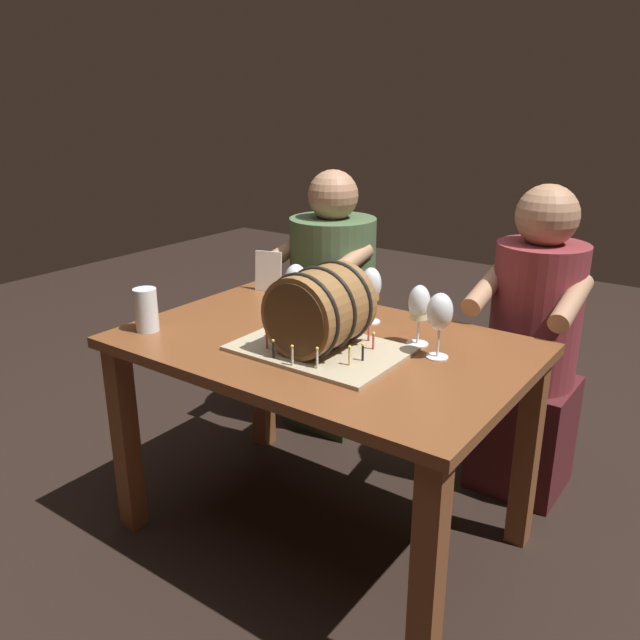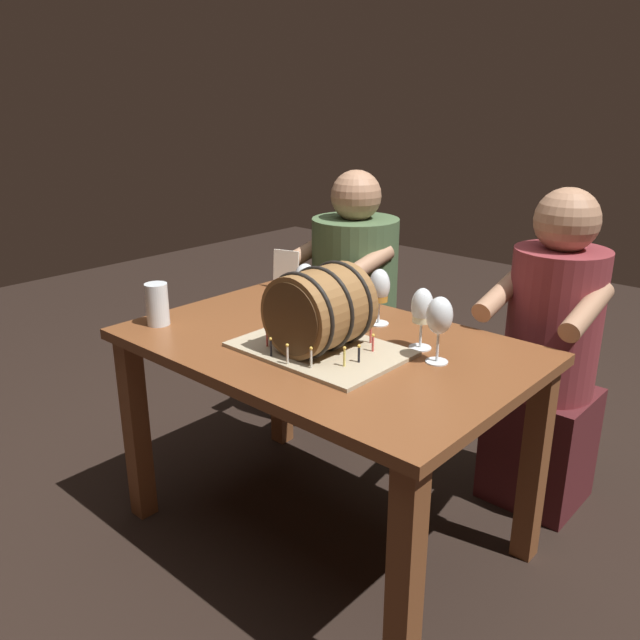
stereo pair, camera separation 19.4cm
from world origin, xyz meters
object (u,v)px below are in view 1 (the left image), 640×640
object	(u,v)px
wine_glass_rose	(296,283)
wine_glass_white	(419,306)
dining_table	(323,373)
person_seated_left	(332,308)
wine_glass_empty	(440,313)
menu_card	(268,271)
beer_pint	(146,311)
barrel_cake	(320,313)
wine_glass_amber	(371,287)
person_seated_right	(531,357)
wine_glass_red	(332,286)

from	to	relation	value
wine_glass_rose	wine_glass_white	bearing A→B (deg)	3.29
dining_table	person_seated_left	size ratio (longest dim) A/B	1.08
wine_glass_empty	menu_card	size ratio (longest dim) A/B	1.26
wine_glass_white	beer_pint	bearing A→B (deg)	-152.48
barrel_cake	beer_pint	xyz separation A→B (m)	(-0.57, -0.19, -0.05)
dining_table	wine_glass_amber	world-z (taller)	wine_glass_amber
dining_table	person_seated_right	xyz separation A→B (m)	(0.45, 0.71, -0.07)
wine_glass_red	person_seated_left	bearing A→B (deg)	124.64
wine_glass_red	person_seated_left	xyz separation A→B (m)	(-0.34, 0.49, -0.28)
wine_glass_white	menu_card	world-z (taller)	wine_glass_white
wine_glass_red	wine_glass_rose	xyz separation A→B (m)	(-0.09, -0.09, 0.02)
beer_pint	person_seated_right	bearing A→B (deg)	44.61
wine_glass_red	person_seated_right	world-z (taller)	person_seated_right
wine_glass_rose	beer_pint	world-z (taller)	wine_glass_rose
person_seated_left	person_seated_right	xyz separation A→B (m)	(0.91, -0.00, -0.02)
wine_glass_white	beer_pint	distance (m)	0.89
wine_glass_empty	wine_glass_rose	xyz separation A→B (m)	(-0.56, 0.03, -0.01)
wine_glass_rose	menu_card	size ratio (longest dim) A/B	1.23
wine_glass_red	beer_pint	size ratio (longest dim) A/B	1.15
dining_table	wine_glass_amber	xyz separation A→B (m)	(0.03, 0.24, 0.24)
wine_glass_red	menu_card	bearing A→B (deg)	163.66
wine_glass_white	menu_card	bearing A→B (deg)	166.77
wine_glass_rose	menu_card	xyz separation A→B (m)	(-0.30, 0.21, -0.05)
wine_glass_red	person_seated_left	size ratio (longest dim) A/B	0.14
person_seated_right	dining_table	bearing A→B (deg)	-122.71
wine_glass_rose	person_seated_left	bearing A→B (deg)	113.33
wine_glass_empty	wine_glass_amber	size ratio (longest dim) A/B	1.04
person_seated_right	wine_glass_red	bearing A→B (deg)	-138.95
barrel_cake	beer_pint	bearing A→B (deg)	-161.76
wine_glass_amber	person_seated_right	size ratio (longest dim) A/B	0.16
menu_card	beer_pint	bearing A→B (deg)	-109.41
wine_glass_red	wine_glass_white	distance (m)	0.38
wine_glass_empty	menu_card	world-z (taller)	wine_glass_empty
wine_glass_rose	person_seated_left	distance (m)	0.70
beer_pint	menu_card	world-z (taller)	menu_card
wine_glass_white	dining_table	bearing A→B (deg)	-150.40
wine_glass_red	menu_card	distance (m)	0.40
wine_glass_empty	beer_pint	size ratio (longest dim) A/B	1.39
beer_pint	person_seated_right	distance (m)	1.40
wine_glass_empty	beer_pint	xyz separation A→B (m)	(-0.89, -0.35, -0.07)
wine_glass_white	wine_glass_rose	bearing A→B (deg)	-176.71
wine_glass_red	wine_glass_empty	bearing A→B (deg)	-15.00
wine_glass_empty	dining_table	bearing A→B (deg)	-166.41
wine_glass_white	person_seated_right	distance (m)	0.67
menu_card	person_seated_right	world-z (taller)	person_seated_right
dining_table	beer_pint	distance (m)	0.62
wine_glass_white	person_seated_left	size ratio (longest dim) A/B	0.16
barrel_cake	wine_glass_empty	size ratio (longest dim) A/B	2.52
barrel_cake	wine_glass_empty	xyz separation A→B (m)	(0.32, 0.16, 0.02)
person_seated_left	dining_table	bearing A→B (deg)	-57.30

